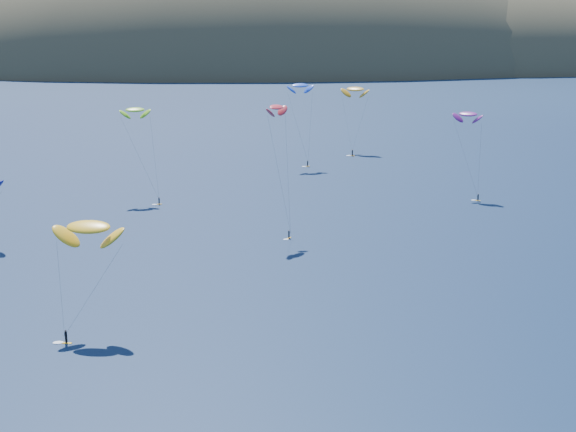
{
  "coord_description": "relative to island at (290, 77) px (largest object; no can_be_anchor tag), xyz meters",
  "views": [
    {
      "loc": [
        -9.94,
        -59.85,
        46.9
      ],
      "look_at": [
        0.8,
        80.0,
        9.0
      ],
      "focal_mm": 50.0,
      "sensor_mm": 36.0,
      "label": 1
    }
  ],
  "objects": [
    {
      "name": "island",
      "position": [
        0.0,
        0.0,
        0.0
      ],
      "size": [
        730.0,
        300.0,
        210.0
      ],
      "color": "#3D3526",
      "rests_on": "ground"
    },
    {
      "name": "kitesurfer_6",
      "position": [
        9.74,
        -429.99,
        30.51
      ],
      "size": [
        7.79,
        12.64,
        21.83
      ],
      "rotation": [
        0.0,
        0.0,
        -0.61
      ],
      "color": "yellow",
      "rests_on": "ground"
    },
    {
      "name": "kitesurfer_2",
      "position": [
        -69.61,
        -509.01,
        25.89
      ],
      "size": [
        10.77,
        10.27,
        17.98
      ],
      "rotation": [
        0.0,
        0.0,
        -0.21
      ],
      "color": "yellow",
      "rests_on": "ground"
    },
    {
      "name": "kitesurfer_11",
      "position": [
        -8.32,
        -367.79,
        30.14
      ],
      "size": [
        9.83,
        16.14,
        21.94
      ],
      "rotation": [
        0.0,
        0.0,
        -0.5
      ],
      "color": "yellow",
      "rests_on": "ground"
    },
    {
      "name": "kitesurfer_4",
      "position": [
        -28.0,
        -389.95,
        33.7
      ],
      "size": [
        8.13,
        7.22,
        25.14
      ],
      "rotation": [
        0.0,
        0.0,
        0.2
      ],
      "color": "yellow",
      "rests_on": "ground"
    },
    {
      "name": "kitesurfer_3",
      "position": [
        -71.3,
        -427.36,
        32.02
      ],
      "size": [
        10.0,
        11.42,
        23.3
      ],
      "rotation": [
        0.0,
        0.0,
        0.16
      ],
      "color": "yellow",
      "rests_on": "ground"
    },
    {
      "name": "kitesurfer_9",
      "position": [
        -39.27,
        -460.82,
        36.62
      ],
      "size": [
        6.08,
        9.66,
        27.71
      ],
      "rotation": [
        0.0,
        0.0,
        0.89
      ],
      "color": "yellow",
      "rests_on": "ground"
    }
  ]
}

